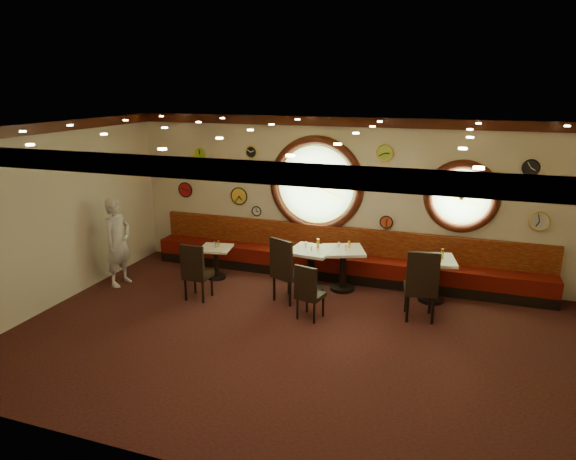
# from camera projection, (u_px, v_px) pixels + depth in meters

# --- Properties ---
(floor) EXTENTS (9.00, 6.00, 0.00)m
(floor) POSITION_uv_depth(u_px,v_px,m) (298.00, 339.00, 7.96)
(floor) COLOR black
(floor) RESTS_ON ground
(ceiling) EXTENTS (9.00, 6.00, 0.02)m
(ceiling) POSITION_uv_depth(u_px,v_px,m) (300.00, 130.00, 7.08)
(ceiling) COLOR gold
(ceiling) RESTS_ON wall_back
(wall_back) EXTENTS (9.00, 0.02, 3.20)m
(wall_back) POSITION_uv_depth(u_px,v_px,m) (345.00, 199.00, 10.25)
(wall_back) COLOR beige
(wall_back) RESTS_ON floor
(wall_front) EXTENTS (9.00, 0.02, 3.20)m
(wall_front) POSITION_uv_depth(u_px,v_px,m) (200.00, 330.00, 4.80)
(wall_front) COLOR beige
(wall_front) RESTS_ON floor
(wall_left) EXTENTS (0.02, 6.00, 3.20)m
(wall_left) POSITION_uv_depth(u_px,v_px,m) (54.00, 216.00, 8.94)
(wall_left) COLOR beige
(wall_left) RESTS_ON floor
(molding_back) EXTENTS (9.00, 0.10, 0.18)m
(molding_back) POSITION_uv_depth(u_px,v_px,m) (347.00, 122.00, 9.78)
(molding_back) COLOR #361209
(molding_back) RESTS_ON wall_back
(molding_front) EXTENTS (9.00, 0.10, 0.18)m
(molding_front) POSITION_uv_depth(u_px,v_px,m) (195.00, 168.00, 4.42)
(molding_front) COLOR #361209
(molding_front) RESTS_ON wall_back
(molding_left) EXTENTS (0.10, 6.00, 0.18)m
(molding_left) POSITION_uv_depth(u_px,v_px,m) (44.00, 128.00, 8.50)
(molding_left) COLOR #361209
(molding_left) RESTS_ON wall_back
(banquette_base) EXTENTS (8.00, 0.55, 0.20)m
(banquette_base) POSITION_uv_depth(u_px,v_px,m) (340.00, 274.00, 10.40)
(banquette_base) COLOR black
(banquette_base) RESTS_ON floor
(banquette_seat) EXTENTS (8.00, 0.55, 0.30)m
(banquette_seat) POSITION_uv_depth(u_px,v_px,m) (340.00, 262.00, 10.34)
(banquette_seat) COLOR #540C07
(banquette_seat) RESTS_ON banquette_base
(banquette_back) EXTENTS (8.00, 0.10, 0.55)m
(banquette_back) POSITION_uv_depth(u_px,v_px,m) (343.00, 240.00, 10.43)
(banquette_back) COLOR #5C0709
(banquette_back) RESTS_ON wall_back
(porthole_left_glass) EXTENTS (1.66, 0.02, 1.66)m
(porthole_left_glass) POSITION_uv_depth(u_px,v_px,m) (316.00, 184.00, 10.36)
(porthole_left_glass) COLOR #94C375
(porthole_left_glass) RESTS_ON wall_back
(porthole_left_frame) EXTENTS (1.98, 0.18, 1.98)m
(porthole_left_frame) POSITION_uv_depth(u_px,v_px,m) (316.00, 185.00, 10.35)
(porthole_left_frame) COLOR #361209
(porthole_left_frame) RESTS_ON wall_back
(porthole_left_ring) EXTENTS (1.61, 0.03, 1.61)m
(porthole_left_ring) POSITION_uv_depth(u_px,v_px,m) (316.00, 185.00, 10.32)
(porthole_left_ring) COLOR gold
(porthole_left_ring) RESTS_ON wall_back
(porthole_right_glass) EXTENTS (1.10, 0.02, 1.10)m
(porthole_right_glass) POSITION_uv_depth(u_px,v_px,m) (462.00, 197.00, 9.49)
(porthole_right_glass) COLOR #94C375
(porthole_right_glass) RESTS_ON wall_back
(porthole_right_frame) EXTENTS (1.38, 0.18, 1.38)m
(porthole_right_frame) POSITION_uv_depth(u_px,v_px,m) (462.00, 197.00, 9.48)
(porthole_right_frame) COLOR #361209
(porthole_right_frame) RESTS_ON wall_back
(porthole_right_ring) EXTENTS (1.09, 0.03, 1.09)m
(porthole_right_ring) POSITION_uv_depth(u_px,v_px,m) (462.00, 197.00, 9.45)
(porthole_right_ring) COLOR gold
(porthole_right_ring) RESTS_ON wall_back
(wall_clock_0) EXTENTS (0.28, 0.03, 0.28)m
(wall_clock_0) POSITION_uv_depth(u_px,v_px,m) (531.00, 168.00, 8.95)
(wall_clock_0) COLOR black
(wall_clock_0) RESTS_ON wall_back
(wall_clock_1) EXTENTS (0.20, 0.03, 0.20)m
(wall_clock_1) POSITION_uv_depth(u_px,v_px,m) (257.00, 211.00, 10.92)
(wall_clock_1) COLOR white
(wall_clock_1) RESTS_ON wall_back
(wall_clock_2) EXTENTS (0.26, 0.03, 0.26)m
(wall_clock_2) POSITION_uv_depth(u_px,v_px,m) (200.00, 154.00, 11.01)
(wall_clock_2) COLOR #94D029
(wall_clock_2) RESTS_ON wall_back
(wall_clock_3) EXTENTS (0.24, 0.03, 0.24)m
(wall_clock_3) POSITION_uv_depth(u_px,v_px,m) (251.00, 152.00, 10.60)
(wall_clock_3) COLOR black
(wall_clock_3) RESTS_ON wall_back
(wall_clock_4) EXTENTS (0.24, 0.03, 0.24)m
(wall_clock_4) POSITION_uv_depth(u_px,v_px,m) (386.00, 222.00, 10.05)
(wall_clock_4) COLOR #CC4018
(wall_clock_4) RESTS_ON wall_back
(wall_clock_5) EXTENTS (0.22, 0.03, 0.22)m
(wall_clock_5) POSITION_uv_depth(u_px,v_px,m) (415.00, 186.00, 9.69)
(wall_clock_5) COLOR #F3D851
(wall_clock_5) RESTS_ON wall_back
(wall_clock_6) EXTENTS (0.30, 0.03, 0.30)m
(wall_clock_6) POSITION_uv_depth(u_px,v_px,m) (385.00, 153.00, 9.71)
(wall_clock_6) COLOR #9EC93E
(wall_clock_6) RESTS_ON wall_back
(wall_clock_7) EXTENTS (0.34, 0.03, 0.34)m
(wall_clock_7) POSITION_uv_depth(u_px,v_px,m) (539.00, 221.00, 9.13)
(wall_clock_7) COLOR silver
(wall_clock_7) RESTS_ON wall_back
(wall_clock_8) EXTENTS (0.32, 0.03, 0.32)m
(wall_clock_8) POSITION_uv_depth(u_px,v_px,m) (186.00, 190.00, 11.36)
(wall_clock_8) COLOR #B41213
(wall_clock_8) RESTS_ON wall_back
(wall_clock_9) EXTENTS (0.36, 0.03, 0.36)m
(wall_clock_9) POSITION_uv_depth(u_px,v_px,m) (239.00, 196.00, 10.96)
(wall_clock_9) COLOR gold
(wall_clock_9) RESTS_ON wall_back
(table_a) EXTENTS (0.69, 0.69, 0.66)m
(table_a) POSITION_uv_depth(u_px,v_px,m) (216.00, 259.00, 10.33)
(table_a) COLOR black
(table_a) RESTS_ON floor
(table_b) EXTENTS (0.82, 0.82, 0.83)m
(table_b) POSITION_uv_depth(u_px,v_px,m) (311.00, 265.00, 9.68)
(table_b) COLOR black
(table_b) RESTS_ON floor
(table_c) EXTENTS (0.97, 0.97, 0.82)m
(table_c) POSITION_uv_depth(u_px,v_px,m) (343.00, 264.00, 9.72)
(table_c) COLOR black
(table_c) RESTS_ON floor
(table_d) EXTENTS (0.87, 0.87, 0.81)m
(table_d) POSITION_uv_depth(u_px,v_px,m) (433.00, 274.00, 9.22)
(table_d) COLOR black
(table_d) RESTS_ON floor
(chair_a) EXTENTS (0.45, 0.45, 0.66)m
(chair_a) POSITION_uv_depth(u_px,v_px,m) (195.00, 268.00, 9.23)
(chair_a) COLOR black
(chair_a) RESTS_ON floor
(chair_b) EXTENTS (0.66, 0.66, 0.74)m
(chair_b) POSITION_uv_depth(u_px,v_px,m) (285.00, 266.00, 9.13)
(chair_b) COLOR black
(chair_b) RESTS_ON floor
(chair_c) EXTENTS (0.48, 0.48, 0.60)m
(chair_c) POSITION_uv_depth(u_px,v_px,m) (308.00, 289.00, 8.46)
(chair_c) COLOR black
(chair_c) RESTS_ON floor
(chair_d) EXTENTS (0.60, 0.60, 0.76)m
(chair_d) POSITION_uv_depth(u_px,v_px,m) (421.00, 281.00, 8.38)
(chair_d) COLOR black
(chair_d) RESTS_ON floor
(condiment_a_salt) EXTENTS (0.03, 0.03, 0.10)m
(condiment_a_salt) POSITION_uv_depth(u_px,v_px,m) (214.00, 244.00, 10.32)
(condiment_a_salt) COLOR silver
(condiment_a_salt) RESTS_ON table_a
(condiment_b_salt) EXTENTS (0.04, 0.04, 0.11)m
(condiment_b_salt) POSITION_uv_depth(u_px,v_px,m) (306.00, 245.00, 9.67)
(condiment_b_salt) COLOR silver
(condiment_b_salt) RESTS_ON table_b
(condiment_c_salt) EXTENTS (0.04, 0.04, 0.11)m
(condiment_c_salt) POSITION_uv_depth(u_px,v_px,m) (339.00, 244.00, 9.74)
(condiment_c_salt) COLOR silver
(condiment_c_salt) RESTS_ON table_c
(condiment_d_salt) EXTENTS (0.03, 0.03, 0.09)m
(condiment_d_salt) POSITION_uv_depth(u_px,v_px,m) (428.00, 254.00, 9.21)
(condiment_d_salt) COLOR #B9B9BD
(condiment_d_salt) RESTS_ON table_d
(condiment_a_pepper) EXTENTS (0.04, 0.04, 0.11)m
(condiment_a_pepper) POSITION_uv_depth(u_px,v_px,m) (215.00, 245.00, 10.23)
(condiment_a_pepper) COLOR #B8B8BC
(condiment_a_pepper) RESTS_ON table_a
(condiment_b_pepper) EXTENTS (0.03, 0.03, 0.09)m
(condiment_b_pepper) POSITION_uv_depth(u_px,v_px,m) (311.00, 249.00, 9.49)
(condiment_b_pepper) COLOR silver
(condiment_b_pepper) RESTS_ON table_b
(condiment_c_pepper) EXTENTS (0.04, 0.04, 0.11)m
(condiment_c_pepper) POSITION_uv_depth(u_px,v_px,m) (346.00, 248.00, 9.52)
(condiment_c_pepper) COLOR silver
(condiment_c_pepper) RESTS_ON table_c
(condiment_d_pepper) EXTENTS (0.03, 0.03, 0.09)m
(condiment_d_pepper) POSITION_uv_depth(u_px,v_px,m) (438.00, 257.00, 9.07)
(condiment_d_pepper) COLOR silver
(condiment_d_pepper) RESTS_ON table_d
(condiment_a_bottle) EXTENTS (0.04, 0.04, 0.14)m
(condiment_a_bottle) POSITION_uv_depth(u_px,v_px,m) (218.00, 244.00, 10.25)
(condiment_a_bottle) COLOR gold
(condiment_a_bottle) RESTS_ON table_a
(condiment_b_bottle) EXTENTS (0.05, 0.05, 0.17)m
(condiment_b_bottle) POSITION_uv_depth(u_px,v_px,m) (318.00, 243.00, 9.65)
(condiment_b_bottle) COLOR gold
(condiment_b_bottle) RESTS_ON table_b
(condiment_c_bottle) EXTENTS (0.05, 0.05, 0.15)m
(condiment_c_bottle) POSITION_uv_depth(u_px,v_px,m) (349.00, 244.00, 9.67)
(condiment_c_bottle) COLOR gold
(condiment_c_bottle) RESTS_ON table_c
(condiment_d_bottle) EXTENTS (0.06, 0.06, 0.18)m
(condiment_d_bottle) POSITION_uv_depth(u_px,v_px,m) (442.00, 254.00, 9.11)
(condiment_d_bottle) COLOR gold
(condiment_d_bottle) RESTS_ON table_d
(waiter) EXTENTS (0.47, 0.67, 1.72)m
(waiter) POSITION_uv_depth(u_px,v_px,m) (118.00, 242.00, 9.90)
(waiter) COLOR silver
(waiter) RESTS_ON floor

